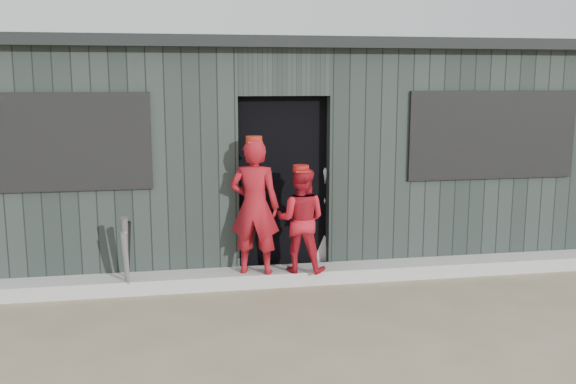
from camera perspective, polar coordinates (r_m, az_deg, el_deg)
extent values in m
plane|color=#766A51|center=(5.37, 3.52, -13.93)|extent=(80.00, 80.00, 0.00)
cube|color=#A6A6A1|center=(7.01, -0.03, -7.44)|extent=(8.00, 0.36, 0.15)
cone|color=gray|center=(6.64, -14.16, -6.22)|extent=(0.09, 0.24, 0.71)
cone|color=slate|center=(6.63, -14.22, -5.57)|extent=(0.10, 0.30, 0.86)
cone|color=black|center=(6.76, -14.07, -5.60)|extent=(0.12, 0.29, 0.78)
imported|color=maroon|center=(6.70, -2.99, -1.31)|extent=(0.60, 0.48, 1.43)
imported|color=red|center=(6.79, 1.13, -2.49)|extent=(0.66, 0.59, 1.12)
imported|color=silver|center=(7.42, 3.08, -1.93)|extent=(0.66, 0.46, 1.29)
cube|color=black|center=(8.41, -2.07, 3.33)|extent=(7.60, 2.70, 2.20)
cube|color=#2A322F|center=(7.01, -18.89, 1.86)|extent=(3.50, 0.20, 2.50)
cube|color=#2A322F|center=(7.73, 16.25, 2.72)|extent=(3.50, 0.20, 2.50)
cube|color=#2B3330|center=(6.97, -0.45, 10.61)|extent=(1.00, 0.20, 0.50)
cube|color=#252D2A|center=(9.75, 21.31, 3.87)|extent=(0.20, 3.00, 2.50)
cube|color=#2C3431|center=(9.78, -3.24, 4.55)|extent=(8.00, 0.20, 2.50)
cube|color=black|center=(8.36, -2.13, 12.63)|extent=(8.30, 3.30, 0.12)
cube|color=black|center=(6.88, -20.41, 4.15)|extent=(2.00, 0.04, 1.00)
cube|color=black|center=(7.66, 17.76, 4.84)|extent=(2.00, 0.04, 1.00)
cube|color=black|center=(7.40, -3.37, 3.58)|extent=(0.22, 0.22, 0.89)
cube|color=black|center=(7.42, -0.09, 3.22)|extent=(0.22, 0.18, 0.91)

